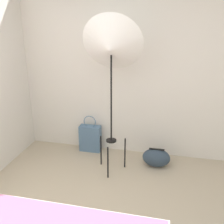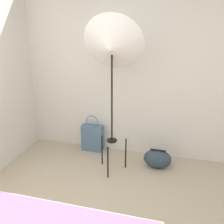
# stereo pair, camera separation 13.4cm
# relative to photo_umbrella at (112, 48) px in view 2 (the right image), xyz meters

# --- Properties ---
(wall_back) EXTENTS (8.00, 0.05, 2.60)m
(wall_back) POSITION_rel_photo_umbrella_xyz_m (0.07, 0.64, -0.41)
(wall_back) COLOR silver
(wall_back) RESTS_ON ground_plane
(photo_umbrella) EXTENTS (0.77, 0.50, 2.12)m
(photo_umbrella) POSITION_rel_photo_umbrella_xyz_m (0.00, 0.00, 0.00)
(photo_umbrella) COLOR black
(photo_umbrella) RESTS_ON ground_plane
(tote_bag) EXTENTS (0.34, 0.15, 0.60)m
(tote_bag) POSITION_rel_photo_umbrella_xyz_m (-0.46, 0.48, -1.49)
(tote_bag) COLOR slate
(tote_bag) RESTS_ON ground_plane
(duffel_bag) EXTENTS (0.40, 0.27, 0.28)m
(duffel_bag) POSITION_rel_photo_umbrella_xyz_m (0.62, 0.24, -1.58)
(duffel_bag) COLOR #2D3D4C
(duffel_bag) RESTS_ON ground_plane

